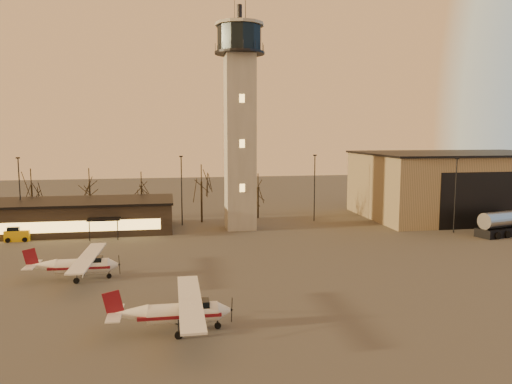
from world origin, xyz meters
TOP-DOWN VIEW (x-y plane):
  - ground at (0.00, 0.00)m, footprint 220.00×220.00m
  - control_tower at (0.00, 30.00)m, footprint 6.80×6.80m
  - hangar at (36.00, 33.98)m, footprint 30.60×20.60m
  - terminal at (-21.99, 31.98)m, footprint 25.40×12.20m
  - light_poles at (0.50, 31.00)m, footprint 58.50×12.25m
  - tree_row at (-13.70, 39.16)m, footprint 37.20×9.20m
  - cessna_front at (-9.01, -5.31)m, footprint 9.07×11.47m
  - cessna_rear at (-17.77, 8.50)m, footprint 8.98×11.34m
  - fuel_truck at (33.79, 19.33)m, footprint 9.13×4.73m
  - service_cart at (-28.65, 27.00)m, footprint 2.96×1.93m

SIDE VIEW (x-z plane):
  - ground at x=0.00m, z-range 0.00..0.00m
  - service_cart at x=-28.65m, z-range -0.22..1.64m
  - cessna_rear at x=-17.77m, z-range -0.49..2.63m
  - cessna_front at x=-9.01m, z-range -0.50..2.67m
  - fuel_truck at x=33.79m, z-range -0.34..2.92m
  - terminal at x=-21.99m, z-range 0.01..4.31m
  - hangar at x=36.00m, z-range 0.00..10.30m
  - light_poles at x=0.50m, z-range 0.34..10.48m
  - tree_row at x=-13.70m, z-range 1.54..10.34m
  - control_tower at x=0.00m, z-range 0.03..32.63m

